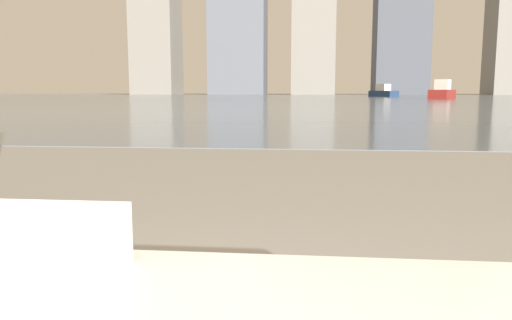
% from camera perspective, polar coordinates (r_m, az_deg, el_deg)
% --- Properties ---
extents(towel_stack, '(0.26, 0.21, 0.12)m').
position_cam_1_polar(towel_stack, '(0.95, -23.67, -9.08)').
color(towel_stack, white).
rests_on(towel_stack, bathtub).
extents(harbor_water, '(180.00, 110.00, 0.01)m').
position_cam_1_polar(harbor_water, '(61.99, 5.69, 7.09)').
color(harbor_water, slate).
rests_on(harbor_water, ground_plane).
extents(harbor_boat_1, '(3.94, 5.06, 1.83)m').
position_cam_1_polar(harbor_boat_1, '(76.06, 14.35, 7.52)').
color(harbor_boat_1, navy).
rests_on(harbor_boat_1, harbor_water).
extents(harbor_boat_5, '(3.98, 5.70, 2.03)m').
position_cam_1_polar(harbor_boat_5, '(57.00, 20.53, 7.29)').
color(harbor_boat_5, maroon).
rests_on(harbor_boat_5, harbor_water).
extents(skyline_tower_0, '(9.93, 11.44, 26.81)m').
position_cam_1_polar(skyline_tower_0, '(123.98, -11.33, 13.56)').
color(skyline_tower_0, gray).
rests_on(skyline_tower_0, ground_plane).
extents(skyline_tower_2, '(9.73, 11.25, 34.08)m').
position_cam_1_polar(skyline_tower_2, '(119.10, 6.60, 15.66)').
color(skyline_tower_2, gray).
rests_on(skyline_tower_2, ground_plane).
extents(skyline_tower_3, '(11.72, 9.35, 40.45)m').
position_cam_1_polar(skyline_tower_3, '(121.36, 16.37, 16.77)').
color(skyline_tower_3, '#4C515B').
rests_on(skyline_tower_3, ground_plane).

